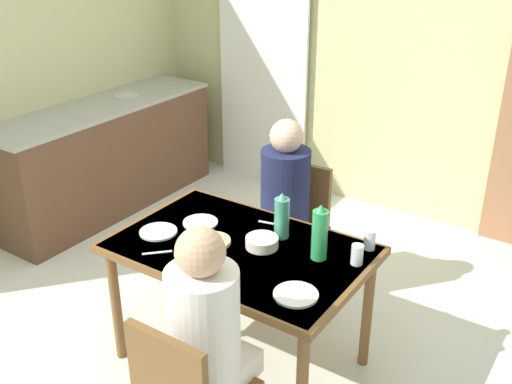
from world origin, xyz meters
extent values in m
plane|color=silver|center=(0.00, 0.00, 0.00)|extent=(6.01, 6.01, 0.00)
cube|color=#C3C18A|center=(0.00, 2.31, 1.29)|extent=(4.55, 0.10, 2.58)
cube|color=#C8C48D|center=(-2.17, 0.58, 1.29)|extent=(0.10, 3.47, 2.58)
cube|color=white|center=(-1.07, 2.21, 1.08)|extent=(0.90, 0.03, 2.16)
cube|color=brown|center=(-1.84, 0.99, 0.43)|extent=(0.60, 2.01, 0.87)
cube|color=#9E9E99|center=(-1.84, 0.99, 0.89)|extent=(0.61, 2.05, 0.03)
cylinder|color=#B7B7BC|center=(-1.84, 1.30, 0.91)|extent=(0.21, 0.21, 0.01)
cube|color=brown|center=(0.25, -0.01, 0.72)|extent=(1.31, 0.85, 0.04)
cube|color=#F1B073|center=(0.25, -0.01, 0.74)|extent=(1.26, 0.82, 0.00)
cylinder|color=brown|center=(-0.34, -0.36, 0.35)|extent=(0.06, 0.06, 0.70)
cylinder|color=brown|center=(-0.34, 0.35, 0.35)|extent=(0.06, 0.06, 0.70)
cylinder|color=brown|center=(0.83, 0.35, 0.35)|extent=(0.06, 0.06, 0.70)
cube|color=brown|center=(0.53, -0.89, 0.66)|extent=(0.38, 0.04, 0.42)
cube|color=brown|center=(0.12, 0.70, 0.45)|extent=(0.40, 0.40, 0.04)
cube|color=brown|center=(0.12, 0.88, 0.66)|extent=(0.38, 0.04, 0.42)
cylinder|color=brown|center=(0.29, 0.53, 0.21)|extent=(0.04, 0.04, 0.41)
cylinder|color=brown|center=(-0.05, 0.53, 0.21)|extent=(0.04, 0.04, 0.41)
cylinder|color=brown|center=(0.29, 0.87, 0.21)|extent=(0.04, 0.04, 0.41)
cylinder|color=brown|center=(-0.05, 0.87, 0.21)|extent=(0.04, 0.04, 0.41)
cube|color=silver|center=(0.53, -0.55, 0.51)|extent=(0.30, 0.22, 0.12)
cylinder|color=silver|center=(0.53, -0.66, 0.77)|extent=(0.30, 0.30, 0.52)
sphere|color=tan|center=(0.53, -0.66, 1.12)|extent=(0.20, 0.20, 0.20)
cube|color=#211941|center=(0.12, 0.54, 0.51)|extent=(0.30, 0.22, 0.12)
cylinder|color=#1E2347|center=(0.12, 0.65, 0.77)|extent=(0.30, 0.30, 0.52)
sphere|color=beige|center=(0.12, 0.65, 1.12)|extent=(0.20, 0.20, 0.20)
cylinder|color=green|center=(0.64, 0.12, 0.87)|extent=(0.08, 0.08, 0.26)
cone|color=#278C4D|center=(0.64, 0.12, 1.01)|extent=(0.06, 0.06, 0.04)
cylinder|color=#3E8C70|center=(0.37, 0.20, 0.85)|extent=(0.08, 0.08, 0.22)
cone|color=teal|center=(0.37, 0.20, 0.98)|extent=(0.06, 0.06, 0.03)
cylinder|color=silver|center=(0.35, 0.05, 0.77)|extent=(0.17, 0.17, 0.05)
cylinder|color=white|center=(-0.20, -0.13, 0.74)|extent=(0.20, 0.20, 0.01)
cylinder|color=white|center=(-0.08, 0.08, 0.74)|extent=(0.19, 0.19, 0.01)
cylinder|color=white|center=(0.71, -0.23, 0.74)|extent=(0.21, 0.21, 0.01)
cylinder|color=silver|center=(0.81, 0.34, 0.79)|extent=(0.06, 0.06, 0.11)
cylinder|color=silver|center=(0.82, 0.17, 0.79)|extent=(0.06, 0.06, 0.10)
cylinder|color=silver|center=(0.35, -0.36, 0.78)|extent=(0.06, 0.06, 0.09)
cylinder|color=#DBB77A|center=(0.11, -0.06, 0.75)|extent=(0.19, 0.19, 0.02)
cube|color=silver|center=(-0.06, -0.30, 0.74)|extent=(0.12, 0.12, 0.00)
cube|color=silver|center=(0.25, 0.29, 0.74)|extent=(0.15, 0.05, 0.00)
camera|label=1|loc=(1.79, -2.16, 2.28)|focal=41.59mm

